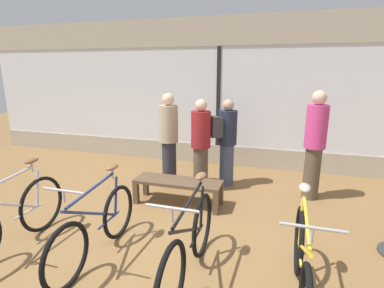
# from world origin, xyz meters

# --- Properties ---
(ground_plane) EXTENTS (24.00, 24.00, 0.00)m
(ground_plane) POSITION_xyz_m (0.00, 0.00, 0.00)
(ground_plane) COLOR olive
(shop_back_wall) EXTENTS (12.00, 0.08, 3.20)m
(shop_back_wall) POSITION_xyz_m (0.00, 3.55, 1.64)
(shop_back_wall) COLOR #B2A893
(shop_back_wall) RESTS_ON ground_plane
(bicycle_far_left) EXTENTS (0.46, 1.73, 1.05)m
(bicycle_far_left) POSITION_xyz_m (-1.64, -0.47, 0.40)
(bicycle_far_left) COLOR black
(bicycle_far_left) RESTS_ON ground_plane
(bicycle_left) EXTENTS (0.46, 1.68, 1.02)m
(bicycle_left) POSITION_xyz_m (-0.57, -0.32, 0.38)
(bicycle_left) COLOR black
(bicycle_left) RESTS_ON ground_plane
(bicycle_right) EXTENTS (0.46, 1.77, 1.05)m
(bicycle_right) POSITION_xyz_m (0.56, -0.40, 0.40)
(bicycle_right) COLOR black
(bicycle_right) RESTS_ON ground_plane
(bicycle_far_right) EXTENTS (0.46, 1.74, 1.04)m
(bicycle_far_right) POSITION_xyz_m (1.63, -0.39, 0.40)
(bicycle_far_right) COLOR black
(bicycle_far_right) RESTS_ON ground_plane
(display_bench) EXTENTS (1.40, 0.44, 0.40)m
(display_bench) POSITION_xyz_m (-0.15, 1.29, 0.33)
(display_bench) COLOR brown
(display_bench) RESTS_ON ground_plane
(customer_near_rack) EXTENTS (0.45, 0.45, 1.72)m
(customer_near_rack) POSITION_xyz_m (-0.58, 2.02, 0.90)
(customer_near_rack) COLOR #2D2D38
(customer_near_rack) RESTS_ON ground_plane
(customer_by_window) EXTENTS (0.55, 0.54, 1.61)m
(customer_by_window) POSITION_xyz_m (0.42, 2.34, 0.86)
(customer_by_window) COLOR #424C6B
(customer_by_window) RESTS_ON ground_plane
(customer_mid_floor) EXTENTS (0.48, 0.48, 1.81)m
(customer_mid_floor) POSITION_xyz_m (1.90, 2.16, 0.96)
(customer_mid_floor) COLOR brown
(customer_mid_floor) RESTS_ON ground_plane
(customer_near_bench) EXTENTS (0.55, 0.54, 1.63)m
(customer_near_bench) POSITION_xyz_m (0.05, 1.98, 0.88)
(customer_near_bench) COLOR brown
(customer_near_bench) RESTS_ON ground_plane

